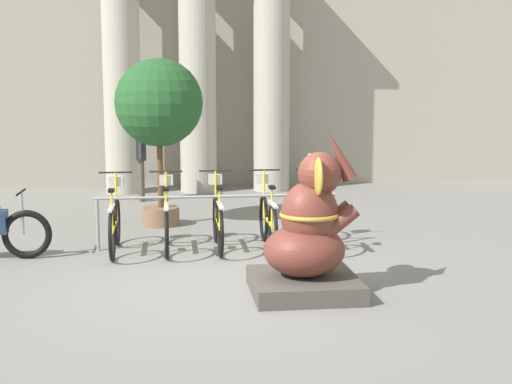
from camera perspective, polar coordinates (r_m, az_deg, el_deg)
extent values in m
plane|color=slate|center=(8.52, -2.42, -7.36)|extent=(60.00, 60.00, 0.00)
cube|color=#A39E8E|center=(16.80, -4.85, 10.75)|extent=(20.00, 0.20, 6.00)
cylinder|color=#ADA899|center=(15.81, -10.69, 8.97)|extent=(0.80, 0.80, 5.00)
cylinder|color=#ADA899|center=(15.79, -4.69, 9.08)|extent=(0.80, 0.80, 5.00)
cylinder|color=#ADA899|center=(15.94, 1.26, 9.10)|extent=(0.80, 0.80, 5.00)
cylinder|color=gray|center=(10.36, -12.55, -2.58)|extent=(0.05, 0.05, 0.75)
cylinder|color=gray|center=(10.58, 6.11, -2.20)|extent=(0.05, 0.05, 0.75)
cylinder|color=gray|center=(10.27, -3.14, -0.36)|extent=(3.50, 0.04, 0.04)
torus|color=black|center=(10.65, -11.05, -2.34)|extent=(0.05, 0.71, 0.71)
torus|color=black|center=(9.70, -11.44, -3.41)|extent=(0.05, 0.71, 0.71)
cube|color=yellow|center=(10.17, -11.24, -2.57)|extent=(0.04, 0.87, 0.04)
cube|color=#BCBCBC|center=(9.63, -11.51, -1.25)|extent=(0.06, 0.60, 0.03)
cylinder|color=yellow|center=(9.75, -11.45, -1.65)|extent=(0.03, 0.03, 0.57)
cube|color=black|center=(9.70, -11.50, 0.13)|extent=(0.08, 0.18, 0.04)
cylinder|color=yellow|center=(10.55, -11.12, -0.43)|extent=(0.03, 0.03, 0.73)
cylinder|color=black|center=(10.50, -11.17, 1.55)|extent=(0.48, 0.03, 0.03)
cube|color=#BCBCBC|center=(10.61, -11.11, 0.86)|extent=(0.20, 0.16, 0.14)
torus|color=black|center=(10.65, -7.14, -2.25)|extent=(0.05, 0.71, 0.71)
torus|color=black|center=(9.70, -7.15, -3.30)|extent=(0.05, 0.71, 0.71)
cube|color=yellow|center=(10.17, -7.15, -2.47)|extent=(0.04, 0.87, 0.04)
cube|color=#BCBCBC|center=(9.63, -7.19, -1.14)|extent=(0.06, 0.60, 0.03)
cylinder|color=yellow|center=(9.75, -7.18, -1.54)|extent=(0.03, 0.03, 0.57)
cube|color=black|center=(9.70, -7.21, 0.23)|extent=(0.08, 0.18, 0.04)
cylinder|color=yellow|center=(10.55, -7.18, -0.33)|extent=(0.03, 0.03, 0.73)
cylinder|color=black|center=(10.50, -7.21, 1.64)|extent=(0.48, 0.03, 0.03)
cube|color=#BCBCBC|center=(10.62, -7.20, 0.96)|extent=(0.20, 0.16, 0.14)
torus|color=black|center=(10.67, -3.24, -2.17)|extent=(0.05, 0.71, 0.71)
torus|color=black|center=(9.73, -2.87, -3.22)|extent=(0.05, 0.71, 0.71)
cube|color=yellow|center=(10.19, -3.07, -2.39)|extent=(0.04, 0.87, 0.04)
cube|color=#BCBCBC|center=(9.66, -2.89, -1.06)|extent=(0.06, 0.60, 0.03)
cylinder|color=yellow|center=(9.77, -2.93, -1.46)|extent=(0.03, 0.03, 0.57)
cube|color=black|center=(9.72, -2.94, 0.31)|extent=(0.08, 0.18, 0.04)
cylinder|color=yellow|center=(10.57, -3.25, -0.26)|extent=(0.03, 0.03, 0.73)
cylinder|color=black|center=(10.52, -3.26, 1.71)|extent=(0.48, 0.03, 0.03)
cube|color=#BCBCBC|center=(10.64, -3.29, 1.03)|extent=(0.20, 0.16, 0.14)
torus|color=black|center=(10.75, 0.61, -2.08)|extent=(0.05, 0.71, 0.71)
torus|color=black|center=(9.81, 1.36, -3.11)|extent=(0.05, 0.71, 0.71)
cube|color=yellow|center=(10.27, 0.97, -2.30)|extent=(0.04, 0.87, 0.04)
cube|color=#BCBCBC|center=(9.74, 1.37, -0.97)|extent=(0.06, 0.60, 0.03)
cylinder|color=yellow|center=(9.86, 1.28, -1.37)|extent=(0.03, 0.03, 0.57)
cube|color=black|center=(9.81, 1.29, 0.39)|extent=(0.08, 0.18, 0.04)
cylinder|color=yellow|center=(10.65, 0.65, -0.18)|extent=(0.03, 0.03, 0.73)
cylinder|color=black|center=(10.60, 0.65, 1.78)|extent=(0.48, 0.03, 0.03)
cube|color=#BCBCBC|center=(10.72, 0.58, 1.09)|extent=(0.20, 0.16, 0.14)
torus|color=black|center=(10.85, 4.42, -2.00)|extent=(0.05, 0.71, 0.71)
torus|color=black|center=(9.92, 5.52, -3.01)|extent=(0.05, 0.71, 0.71)
cube|color=yellow|center=(10.38, 4.95, -2.21)|extent=(0.04, 0.87, 0.04)
cube|color=#BCBCBC|center=(9.86, 5.55, -0.90)|extent=(0.06, 0.60, 0.03)
cylinder|color=yellow|center=(9.97, 5.42, -1.29)|extent=(0.03, 0.03, 0.57)
cube|color=black|center=(9.92, 5.45, 0.44)|extent=(0.08, 0.18, 0.04)
cylinder|color=yellow|center=(10.75, 4.49, -0.12)|extent=(0.03, 0.03, 0.73)
cylinder|color=black|center=(10.71, 4.51, 1.82)|extent=(0.48, 0.03, 0.03)
cube|color=#BCBCBC|center=(10.82, 4.40, 1.14)|extent=(0.20, 0.16, 0.14)
cube|color=#4C4742|center=(8.14, 3.87, -7.41)|extent=(1.19, 1.19, 0.20)
ellipsoid|color=brown|center=(8.04, 3.89, -4.68)|extent=(0.92, 0.81, 0.59)
ellipsoid|color=brown|center=(7.96, 4.31, -1.82)|extent=(0.65, 0.59, 0.76)
sphere|color=brown|center=(7.92, 5.11, 1.47)|extent=(0.49, 0.49, 0.49)
ellipsoid|color=#B79333|center=(8.14, 4.31, 1.67)|extent=(0.08, 0.35, 0.41)
ellipsoid|color=#B79333|center=(7.67, 5.01, 1.24)|extent=(0.08, 0.35, 0.41)
cone|color=brown|center=(7.94, 6.66, 2.98)|extent=(0.41, 0.17, 0.61)
cylinder|color=brown|center=(8.17, 6.16, -2.16)|extent=(0.48, 0.16, 0.43)
cylinder|color=brown|center=(7.91, 6.60, -2.52)|extent=(0.48, 0.16, 0.43)
torus|color=#B79333|center=(7.96, 4.31, -1.82)|extent=(0.68, 0.68, 0.05)
torus|color=black|center=(10.16, -17.86, -3.24)|extent=(0.67, 0.09, 0.67)
cylinder|color=#99999E|center=(10.11, -18.21, -1.69)|extent=(0.04, 0.04, 0.56)
cylinder|color=black|center=(10.07, -18.29, -0.01)|extent=(0.03, 0.55, 0.03)
cylinder|color=brown|center=(14.77, -9.12, 0.96)|extent=(0.11, 0.11, 0.84)
cylinder|color=brown|center=(14.60, -9.14, 0.87)|extent=(0.11, 0.11, 0.84)
cube|color=#333338|center=(14.61, -9.20, 3.77)|extent=(0.20, 0.32, 0.63)
sphere|color=tan|center=(14.58, -9.24, 5.53)|extent=(0.23, 0.23, 0.23)
cylinder|color=#333338|center=(14.80, -9.17, 3.96)|extent=(0.07, 0.07, 0.57)
cylinder|color=#333338|center=(14.41, -9.23, 3.83)|extent=(0.07, 0.07, 0.57)
cylinder|color=brown|center=(12.12, -7.60, -1.93)|extent=(0.61, 0.61, 0.31)
cylinder|color=brown|center=(12.01, -7.67, 1.54)|extent=(0.10, 0.10, 1.17)
sphere|color=#235628|center=(11.92, -7.78, 7.11)|extent=(1.45, 1.45, 1.45)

